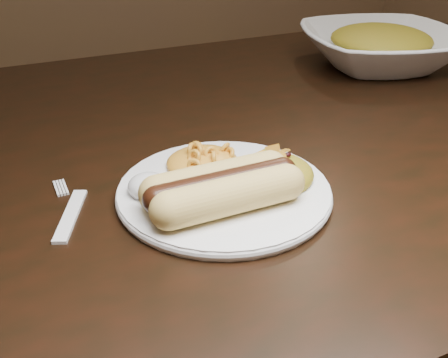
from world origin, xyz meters
name	(u,v)px	position (x,y,z in m)	size (l,w,h in m)	color
table	(223,185)	(0.00, 0.00, 0.66)	(1.60, 0.90, 0.75)	black
plate	(224,191)	(-0.08, -0.17, 0.76)	(0.24, 0.24, 0.01)	white
hotdog	(223,187)	(-0.09, -0.20, 0.78)	(0.15, 0.07, 0.04)	tan
mac_and_cheese	(202,152)	(-0.08, -0.11, 0.78)	(0.09, 0.08, 0.03)	orange
sour_cream	(148,182)	(-0.16, -0.15, 0.78)	(0.05, 0.05, 0.03)	silver
taco_salad	(273,167)	(-0.02, -0.18, 0.78)	(0.10, 0.09, 0.04)	orange
fork	(71,215)	(-0.24, -0.14, 0.75)	(0.02, 0.13, 0.00)	white
serving_bowl	(380,48)	(0.40, 0.15, 0.79)	(0.29, 0.29, 0.07)	silver
bowl_filling	(381,41)	(0.40, 0.15, 0.80)	(0.19, 0.19, 0.05)	orange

